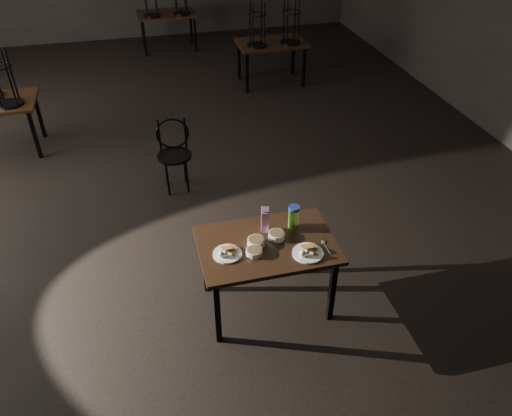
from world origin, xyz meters
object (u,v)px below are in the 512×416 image
object	(u,v)px
main_table	(267,250)
bentwood_chair	(174,149)
water_bottle	(294,217)
juice_carton	(265,220)

from	to	relation	value
main_table	bentwood_chair	size ratio (longest dim) A/B	1.34
bentwood_chair	water_bottle	bearing A→B (deg)	-62.70
juice_carton	bentwood_chair	bearing A→B (deg)	106.18
main_table	bentwood_chair	distance (m)	2.34
main_table	juice_carton	bearing A→B (deg)	81.61
water_bottle	juice_carton	bearing A→B (deg)	177.43
juice_carton	water_bottle	distance (m)	0.26
juice_carton	water_bottle	size ratio (longest dim) A/B	1.18
juice_carton	bentwood_chair	size ratio (longest dim) A/B	0.30
main_table	water_bottle	size ratio (longest dim) A/B	5.27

